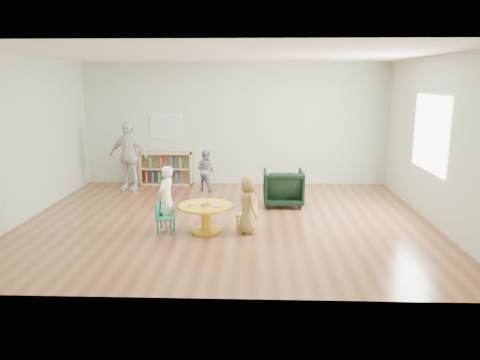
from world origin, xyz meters
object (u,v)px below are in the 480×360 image
(kid_chair_left, at_px, (163,216))
(armchair, at_px, (283,188))
(bookshelf, at_px, (166,169))
(adult_caretaker, at_px, (128,156))
(kid_chair_right, at_px, (249,214))
(activity_table, at_px, (206,213))
(child_left, at_px, (166,198))
(child_right, at_px, (248,205))
(toddler, at_px, (206,170))

(kid_chair_left, distance_m, armchair, 2.66)
(bookshelf, relative_size, adult_caretaker, 0.79)
(kid_chair_right, distance_m, adult_caretaker, 3.92)
(kid_chair_left, height_order, armchair, armchair)
(activity_table, xyz_separation_m, child_left, (-0.65, 0.07, 0.22))
(bookshelf, relative_size, child_left, 1.14)
(child_left, bearing_deg, kid_chair_right, 108.95)
(bookshelf, height_order, child_right, child_right)
(kid_chair_left, height_order, child_left, child_left)
(bookshelf, distance_m, child_right, 4.06)
(kid_chair_left, distance_m, toddler, 3.01)
(kid_chair_right, relative_size, armchair, 0.66)
(toddler, bearing_deg, bookshelf, -0.98)
(bookshelf, xyz_separation_m, child_left, (0.67, -3.42, 0.16))
(adult_caretaker, bearing_deg, activity_table, -43.78)
(bookshelf, distance_m, child_left, 3.48)
(adult_caretaker, bearing_deg, bookshelf, 52.61)
(child_right, distance_m, toddler, 3.10)
(kid_chair_right, distance_m, child_left, 1.36)
(activity_table, height_order, adult_caretaker, adult_caretaker)
(activity_table, xyz_separation_m, child_right, (0.67, -0.05, 0.16))
(armchair, distance_m, child_left, 2.54)
(armchair, relative_size, child_right, 0.83)
(kid_chair_right, relative_size, child_right, 0.55)
(activity_table, relative_size, toddler, 0.97)
(kid_chair_right, bearing_deg, child_right, -161.06)
(toddler, bearing_deg, kid_chair_right, 139.47)
(activity_table, relative_size, kid_chair_left, 1.74)
(activity_table, distance_m, child_left, 0.69)
(activity_table, relative_size, bookshelf, 0.73)
(kid_chair_left, xyz_separation_m, bookshelf, (-0.65, 3.58, 0.10))
(activity_table, bearing_deg, kid_chair_left, -171.91)
(toddler, relative_size, adult_caretaker, 0.59)
(child_left, xyz_separation_m, adult_caretaker, (-1.37, 2.80, 0.23))
(bookshelf, bearing_deg, adult_caretaker, -138.47)
(kid_chair_right, height_order, armchair, armchair)
(bookshelf, xyz_separation_m, armchair, (2.64, -1.83, -0.01))
(activity_table, xyz_separation_m, adult_caretaker, (-2.02, 2.86, 0.46))
(kid_chair_left, relative_size, armchair, 0.65)
(activity_table, distance_m, child_right, 0.69)
(activity_table, bearing_deg, armchair, 51.25)
(bookshelf, bearing_deg, child_right, -60.67)
(activity_table, xyz_separation_m, armchair, (1.33, 1.65, 0.05))
(adult_caretaker, bearing_deg, kid_chair_right, -34.89)
(adult_caretaker, bearing_deg, kid_chair_left, -54.46)
(activity_table, relative_size, child_left, 0.84)
(bookshelf, height_order, adult_caretaker, adult_caretaker)
(bookshelf, relative_size, child_right, 1.29)
(armchair, bearing_deg, kid_chair_right, 67.04)
(child_left, distance_m, adult_caretaker, 3.12)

